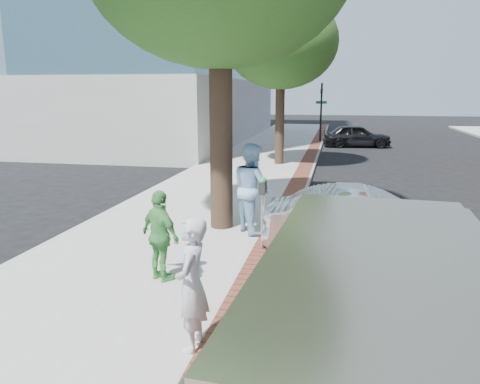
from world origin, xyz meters
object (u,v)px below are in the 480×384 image
(parking_meter, at_px, (263,198))
(person_officer, at_px, (252,188))
(person_gray, at_px, (192,284))
(person_green, at_px, (161,236))
(sedan_silver, at_px, (367,223))
(bg_car, at_px, (357,136))
(van, at_px, (378,332))

(parking_meter, height_order, person_officer, person_officer)
(person_gray, height_order, person_green, person_gray)
(sedan_silver, bearing_deg, bg_car, -3.62)
(person_officer, relative_size, sedan_silver, 0.49)
(sedan_silver, relative_size, bg_car, 1.03)
(parking_meter, bearing_deg, person_gray, -93.91)
(sedan_silver, bearing_deg, person_officer, 73.49)
(parking_meter, height_order, person_gray, person_gray)
(van, bearing_deg, sedan_silver, 91.11)
(person_gray, xyz_separation_m, person_officer, (-0.17, 5.01, 0.18))
(person_green, height_order, bg_car, person_green)
(person_gray, bearing_deg, bg_car, 171.08)
(parking_meter, distance_m, person_officer, 1.25)
(parking_meter, relative_size, van, 0.26)
(person_gray, relative_size, sedan_silver, 0.41)
(sedan_silver, bearing_deg, van, 175.48)
(person_green, distance_m, bg_car, 22.27)
(person_gray, distance_m, sedan_silver, 4.97)
(parking_meter, distance_m, sedan_silver, 2.19)
(parking_meter, xyz_separation_m, van, (1.84, -4.80, -0.10))
(bg_car, bearing_deg, person_officer, 164.75)
(person_green, bearing_deg, van, 170.62)
(sedan_silver, height_order, van, van)
(sedan_silver, xyz_separation_m, bg_car, (0.47, 19.48, 0.00))
(person_green, bearing_deg, sedan_silver, -112.58)
(van, bearing_deg, bg_car, 91.81)
(person_gray, xyz_separation_m, bg_car, (2.79, 23.86, -0.31))
(person_officer, relative_size, bg_car, 0.51)
(person_gray, xyz_separation_m, person_green, (-1.15, 1.94, -0.06))
(parking_meter, xyz_separation_m, person_green, (-1.42, -1.90, -0.28))
(person_gray, xyz_separation_m, van, (2.10, -0.96, 0.12))
(person_gray, bearing_deg, person_officer, 179.72)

